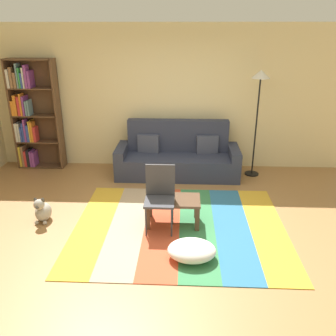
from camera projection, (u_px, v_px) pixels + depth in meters
ground_plane at (160, 230)px, 4.91m from camera, size 14.00×14.00×0.00m
back_wall at (168, 98)px, 6.77m from camera, size 6.80×0.10×2.70m
rug at (179, 227)px, 4.97m from camera, size 2.93×2.44×0.01m
couch at (178, 157)px, 6.65m from camera, size 2.26×0.80×1.00m
bookshelf at (31, 117)px, 6.78m from camera, size 0.90×0.28×2.09m
coffee_table at (173, 204)px, 4.95m from camera, size 0.76×0.44×0.38m
pouf at (192, 250)px, 4.25m from camera, size 0.59×0.47×0.21m
dog at (43, 211)px, 5.08m from camera, size 0.22×0.35×0.40m
standing_lamp at (260, 89)px, 6.16m from camera, size 0.32×0.32×1.93m
tv_remote at (171, 198)px, 4.92m from camera, size 0.11×0.15×0.02m
folding_chair at (160, 192)px, 4.79m from camera, size 0.40×0.40×0.90m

